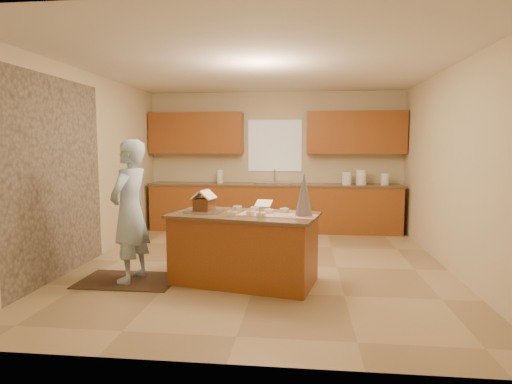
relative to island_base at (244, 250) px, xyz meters
The scene contains 28 objects.
floor 0.88m from the island_base, 79.97° to the left, with size 5.50×5.50×0.00m, color tan.
ceiling 2.43m from the island_base, 79.97° to the left, with size 5.50×5.50×0.00m, color silver.
wall_back 3.65m from the island_base, 87.78° to the left, with size 5.50×5.50×0.00m, color beige.
wall_front 2.20m from the island_base, 86.04° to the right, with size 5.50×5.50×0.00m, color beige.
wall_left 2.66m from the island_base, 161.89° to the left, with size 5.50×5.50×0.00m, color beige.
wall_right 2.91m from the island_base, 16.34° to the left, with size 5.50×5.50×0.00m, color beige.
stone_accent 2.49m from the island_base, behind, with size 2.50×2.50×0.00m, color gray.
window_curtain 3.71m from the island_base, 87.76° to the left, with size 1.05×0.03×1.00m, color white.
back_counter_base 3.23m from the island_base, 87.57° to the left, with size 4.80×0.60×0.88m, color brown.
back_counter_top 3.26m from the island_base, 87.57° to the left, with size 4.85×0.63×0.04m, color brown.
upper_cabinet_left 3.93m from the island_base, 112.92° to the left, with size 1.85×0.35×0.80m, color brown.
upper_cabinet_right 4.03m from the island_base, 63.23° to the left, with size 1.85×0.35×0.80m, color brown.
sink 3.26m from the island_base, 87.57° to the left, with size 0.70×0.45×0.12m, color silver.
faucet 3.47m from the island_base, 87.70° to the left, with size 0.03×0.03×0.28m, color silver.
island_base is the anchor object (origin of this frame).
island_top 0.42m from the island_base, 45.00° to the right, with size 1.72×0.90×0.04m, color brown.
table_runner 0.61m from the island_base, 11.87° to the right, with size 0.92×0.33×0.01m, color #A30B1D.
baking_tray 0.68m from the island_base, behind, with size 0.42×0.31×0.02m, color silver.
cookbook 0.64m from the island_base, 56.59° to the left, with size 0.20×0.02×0.17m, color white.
tinsel_tree 1.00m from the island_base, ahead, with size 0.20×0.20×0.50m, color #BAB8C5.
rug 1.48m from the island_base, behind, with size 1.16×0.76×0.01m, color black.
boy 1.46m from the island_base, behind, with size 0.63×0.41×1.72m, color #A8CAEF.
canister_a 3.62m from the island_base, 64.69° to the left, with size 0.17×0.17×0.24m, color white.
canister_b 3.75m from the island_base, 60.90° to the left, with size 0.19×0.19×0.28m, color white.
canister_c 3.97m from the island_base, 55.31° to the left, with size 0.15×0.15×0.22m, color white.
paper_towel 3.41m from the island_base, 105.96° to the left, with size 0.12×0.12×0.26m, color white.
gingerbread_house 0.75m from the island_base, behind, with size 0.30×0.30×0.26m.
candy_bowls 0.49m from the island_base, 11.18° to the left, with size 0.71×0.61×0.05m.
Camera 1 is at (0.56, -5.81, 1.66)m, focal length 30.17 mm.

